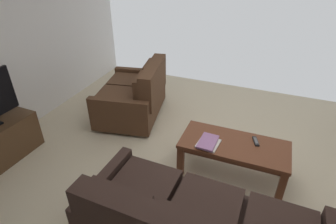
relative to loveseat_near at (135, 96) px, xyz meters
The scene contains 5 objects.
ground_plane 1.77m from the loveseat_near, 148.18° to the left, with size 5.77×5.14×0.01m, color beige.
loveseat_near is the anchor object (origin of this frame).
coffee_table 1.80m from the loveseat_near, 154.98° to the left, with size 1.18×0.54×0.45m.
book_stack 1.62m from the loveseat_near, 147.12° to the left, with size 0.25×0.30×0.04m.
tv_remote 1.95m from the loveseat_near, 160.63° to the left, with size 0.09×0.17×0.02m.
Camera 1 is at (-0.35, 2.32, 2.30)m, focal length 29.08 mm.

